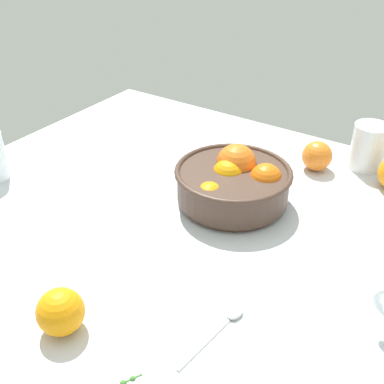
{
  "coord_description": "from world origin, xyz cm",
  "views": [
    {
      "loc": [
        47.63,
        -67.7,
        58.42
      ],
      "look_at": [
        3.38,
        -1.46,
        8.0
      ],
      "focal_mm": 45.66,
      "sensor_mm": 36.0,
      "label": 1
    }
  ],
  "objects_px": {
    "fruit_bowl": "(234,182)",
    "loose_orange_2": "(317,156)",
    "spoon": "(221,326)",
    "second_glass": "(368,149)",
    "loose_orange_1": "(61,312)"
  },
  "relations": [
    {
      "from": "spoon",
      "to": "loose_orange_1",
      "type": "bearing_deg",
      "value": -146.01
    },
    {
      "from": "loose_orange_1",
      "to": "loose_orange_2",
      "type": "xyz_separation_m",
      "value": [
        0.13,
        0.69,
        -0.0
      ]
    },
    {
      "from": "loose_orange_1",
      "to": "spoon",
      "type": "xyz_separation_m",
      "value": [
        0.2,
        0.14,
        -0.03
      ]
    },
    {
      "from": "fruit_bowl",
      "to": "spoon",
      "type": "relative_size",
      "value": 1.59
    },
    {
      "from": "second_glass",
      "to": "fruit_bowl",
      "type": "bearing_deg",
      "value": -121.28
    },
    {
      "from": "loose_orange_2",
      "to": "spoon",
      "type": "height_order",
      "value": "loose_orange_2"
    },
    {
      "from": "second_glass",
      "to": "loose_orange_1",
      "type": "xyz_separation_m",
      "value": [
        -0.23,
        -0.77,
        -0.01
      ]
    },
    {
      "from": "loose_orange_2",
      "to": "spoon",
      "type": "bearing_deg",
      "value": -83.03
    },
    {
      "from": "fruit_bowl",
      "to": "loose_orange_2",
      "type": "bearing_deg",
      "value": 68.39
    },
    {
      "from": "fruit_bowl",
      "to": "loose_orange_2",
      "type": "distance_m",
      "value": 0.26
    },
    {
      "from": "loose_orange_2",
      "to": "spoon",
      "type": "xyz_separation_m",
      "value": [
        0.07,
        -0.56,
        -0.03
      ]
    },
    {
      "from": "spoon",
      "to": "fruit_bowl",
      "type": "bearing_deg",
      "value": 116.95
    },
    {
      "from": "fruit_bowl",
      "to": "loose_orange_2",
      "type": "height_order",
      "value": "fruit_bowl"
    },
    {
      "from": "second_glass",
      "to": "spoon",
      "type": "height_order",
      "value": "second_glass"
    },
    {
      "from": "fruit_bowl",
      "to": "spoon",
      "type": "distance_m",
      "value": 0.36
    }
  ]
}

